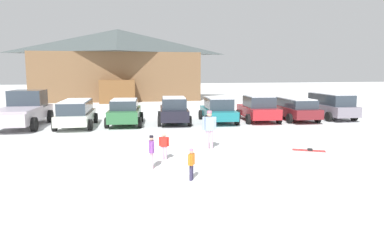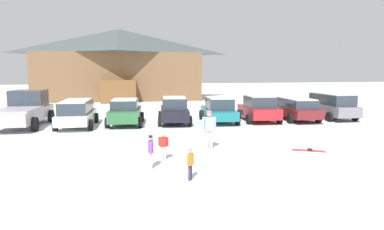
{
  "view_description": "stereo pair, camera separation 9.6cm",
  "coord_description": "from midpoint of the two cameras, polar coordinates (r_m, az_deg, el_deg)",
  "views": [
    {
      "loc": [
        -4.74,
        -8.25,
        3.38
      ],
      "look_at": [
        -1.34,
        7.89,
        1.23
      ],
      "focal_mm": 32.0,
      "sensor_mm": 36.0,
      "label": 1
    },
    {
      "loc": [
        -4.64,
        -8.27,
        3.38
      ],
      "look_at": [
        -1.34,
        7.89,
        1.23
      ],
      "focal_mm": 32.0,
      "sensor_mm": 36.0,
      "label": 2
    }
  ],
  "objects": [
    {
      "name": "ground",
      "position": [
        10.08,
        17.06,
        -12.49
      ],
      "size": [
        160.0,
        160.0,
        0.0
      ],
      "primitive_type": "plane",
      "color": "white"
    },
    {
      "name": "ski_lodge",
      "position": [
        42.21,
        -12.24,
        8.35
      ],
      "size": [
        18.97,
        12.22,
        8.23
      ],
      "color": "brown",
      "rests_on": "ground"
    },
    {
      "name": "parked_white_suv",
      "position": [
        21.68,
        -18.87,
        0.41
      ],
      "size": [
        2.29,
        4.7,
        1.61
      ],
      "color": "white",
      "rests_on": "ground"
    },
    {
      "name": "parked_green_coupe",
      "position": [
        21.71,
        -11.24,
        0.54
      ],
      "size": [
        2.46,
        4.17,
        1.63
      ],
      "color": "#2F693B",
      "rests_on": "ground"
    },
    {
      "name": "parked_black_sedan",
      "position": [
        21.98,
        -3.19,
        0.82
      ],
      "size": [
        2.42,
        4.33,
        1.71
      ],
      "color": "black",
      "rests_on": "ground"
    },
    {
      "name": "parked_teal_hatchback",
      "position": [
        22.49,
        4.25,
        0.9
      ],
      "size": [
        2.4,
        4.55,
        1.65
      ],
      "color": "#1B747C",
      "rests_on": "ground"
    },
    {
      "name": "parked_red_sedan",
      "position": [
        23.24,
        10.85,
        1.09
      ],
      "size": [
        2.5,
        4.16,
        1.74
      ],
      "color": "#B02027",
      "rests_on": "ground"
    },
    {
      "name": "parked_maroon_van",
      "position": [
        24.44,
        16.58,
        1.16
      ],
      "size": [
        2.37,
        4.81,
        1.53
      ],
      "color": "maroon",
      "rests_on": "ground"
    },
    {
      "name": "parked_grey_wagon",
      "position": [
        26.11,
        21.92,
        1.58
      ],
      "size": [
        2.21,
        4.72,
        1.8
      ],
      "color": "gray",
      "rests_on": "ground"
    },
    {
      "name": "pickup_truck",
      "position": [
        23.16,
        -26.35,
        0.76
      ],
      "size": [
        2.78,
        5.94,
        2.15
      ],
      "color": "#BAADB7",
      "rests_on": "ground"
    },
    {
      "name": "skier_child_in_purple_jacket",
      "position": [
        11.94,
        -6.99,
        -5.8
      ],
      "size": [
        0.17,
        0.43,
        1.16
      ],
      "color": "#E7B3C7",
      "rests_on": "ground"
    },
    {
      "name": "skier_adult_in_blue_parka",
      "position": [
        14.73,
        2.72,
        -2.1
      ],
      "size": [
        0.62,
        0.25,
        1.67
      ],
      "color": "silver",
      "rests_on": "ground"
    },
    {
      "name": "skier_child_in_red_jacket",
      "position": [
        13.06,
        -4.9,
        -4.92
      ],
      "size": [
        0.37,
        0.22,
        1.05
      ],
      "color": "silver",
      "rests_on": "ground"
    },
    {
      "name": "skier_child_in_orange_jacket",
      "position": [
        10.65,
        -0.36,
        -7.93
      ],
      "size": [
        0.25,
        0.32,
        0.99
      ],
      "color": "#373152",
      "rests_on": "ground"
    },
    {
      "name": "pair_of_skis",
      "position": [
        15.38,
        18.77,
        -5.58
      ],
      "size": [
        1.32,
        0.88,
        0.08
      ],
      "color": "red",
      "rests_on": "ground"
    }
  ]
}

